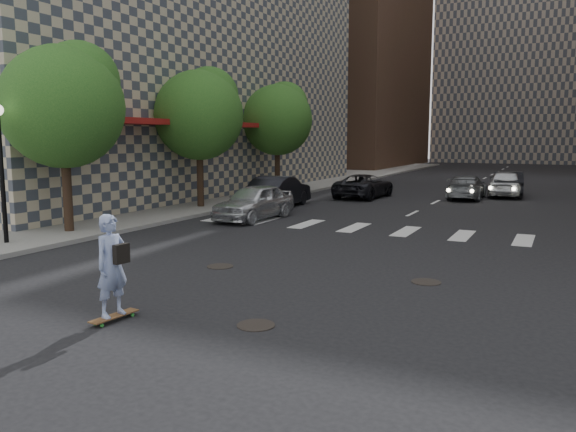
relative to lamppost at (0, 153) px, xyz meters
name	(u,v)px	position (x,y,z in m)	size (l,w,h in m)	color
ground	(264,286)	(9.50, -0.50, -2.93)	(160.00, 160.00, 0.00)	black
sidewalk_left	(217,188)	(-5.00, 19.50, -2.86)	(13.00, 80.00, 0.15)	gray
lamppost	(0,153)	(0.00, 0.00, 0.00)	(0.36, 0.36, 4.28)	black
tree_a	(66,101)	(0.05, 2.64, 1.71)	(4.20, 4.20, 6.60)	#382619
tree_b	(201,111)	(0.05, 10.64, 1.71)	(4.20, 4.20, 6.60)	#382619
tree_c	(279,117)	(0.05, 18.64, 1.71)	(4.20, 4.20, 6.60)	#382619
manhole_a	(256,325)	(10.70, -3.00, -2.92)	(0.70, 0.70, 0.02)	black
manhole_b	(220,266)	(7.50, 0.70, -2.92)	(0.70, 0.70, 0.02)	black
manhole_c	(426,282)	(12.80, 1.50, -2.92)	(0.70, 0.70, 0.02)	black
skateboarder	(112,266)	(8.18, -3.94, -1.87)	(0.55, 1.04, 2.03)	brown
silver_sedan	(254,202)	(4.00, 8.67, -2.19)	(1.76, 4.37, 1.49)	silver
traffic_car_a	(279,191)	(3.00, 12.89, -2.15)	(1.65, 4.73, 1.56)	black
traffic_car_b	(467,187)	(10.70, 20.93, -2.28)	(1.84, 4.52, 1.31)	slate
traffic_car_c	(364,186)	(5.33, 19.01, -2.26)	(2.22, 4.82, 1.34)	black
traffic_car_d	(506,183)	(12.54, 23.28, -2.15)	(1.86, 4.61, 1.57)	#ADB0B5
traffic_car_e	(508,184)	(12.62, 23.50, -2.21)	(1.54, 4.41, 1.45)	black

